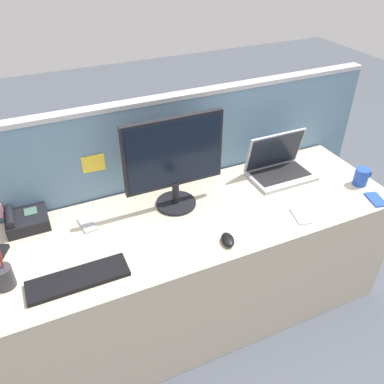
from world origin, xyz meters
name	(u,v)px	position (x,y,z in m)	size (l,w,h in m)	color
ground_plane	(195,309)	(0.00, 0.00, 0.00)	(10.00, 10.00, 0.00)	#4C515B
desk	(196,267)	(0.00, 0.00, 0.37)	(2.16, 0.70, 0.73)	beige
cubicle_divider	(169,194)	(0.00, 0.39, 0.62)	(2.59, 0.08, 1.24)	#6084A3
desktop_monitor	(174,159)	(-0.05, 0.15, 1.01)	(0.52, 0.21, 0.50)	black
laptop	(278,165)	(0.61, 0.17, 0.80)	(0.37, 0.24, 0.25)	#B2B5BC
desk_phone	(26,220)	(-0.80, 0.28, 0.77)	(0.20, 0.18, 0.10)	black
keyboard_main	(78,279)	(-0.64, -0.19, 0.74)	(0.42, 0.13, 0.02)	black
computer_mouse_right_hand	(228,240)	(0.05, -0.24, 0.75)	(0.06, 0.10, 0.03)	black
pen_cup	(4,277)	(-0.91, -0.10, 0.78)	(0.08, 0.08, 0.19)	#333338
cell_phone_white_slab	(301,216)	(0.49, -0.22, 0.74)	(0.07, 0.13, 0.01)	silver
cell_phone_blue_case	(376,199)	(0.95, -0.27, 0.74)	(0.07, 0.13, 0.01)	blue
cell_phone_silver_slab	(87,224)	(-0.52, 0.16, 0.74)	(0.07, 0.13, 0.01)	#B7BAC1
coffee_mug	(362,177)	(0.98, -0.12, 0.78)	(0.12, 0.08, 0.10)	blue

